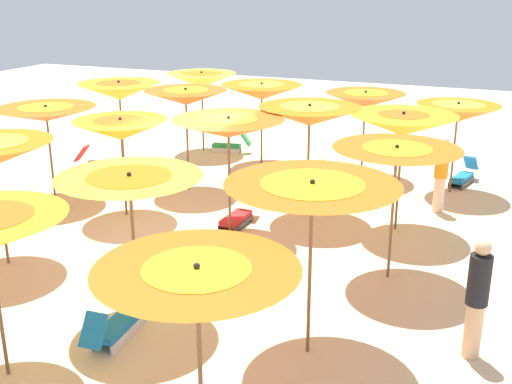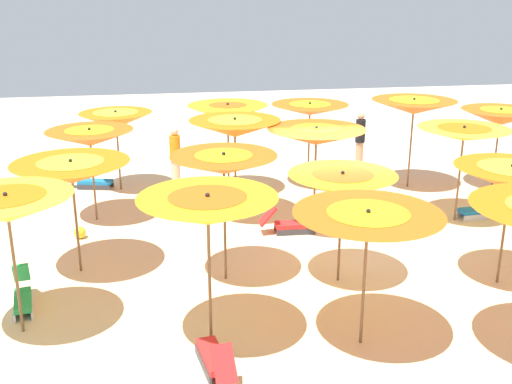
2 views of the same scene
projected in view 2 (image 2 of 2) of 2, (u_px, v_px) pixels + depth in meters
The scene contains 25 objects.
ground at pixel (338, 247), 13.44m from camera, with size 42.45×42.45×0.04m, color beige.
beach_umbrella_0 at pixel (7, 208), 9.46m from camera, with size 2.04×2.04×2.41m.
beach_umbrella_1 at pixel (208, 210), 9.12m from camera, with size 2.10×2.10×2.51m.
beach_umbrella_2 at pixel (368, 223), 9.16m from camera, with size 2.25×2.25×2.26m.
beach_umbrella_5 at pixel (71, 172), 11.64m from camera, with size 2.21×2.21×2.31m.
beach_umbrella_6 at pixel (224, 164), 11.24m from camera, with size 1.97×1.97×2.53m.
beach_umbrella_7 at pixel (342, 185), 11.29m from camera, with size 2.00×2.00×2.20m.
beach_umbrella_8 at pixel (511, 178), 11.15m from camera, with size 2.05×2.05×2.35m.
beach_umbrella_10 at pixel (90, 138), 14.37m from camera, with size 2.03×2.03×2.28m.
beach_umbrella_11 at pixel (235, 128), 14.43m from camera, with size 2.15×2.15×2.49m.
beach_umbrella_12 at pixel (316, 136), 13.66m from camera, with size 2.19×2.19×2.47m.
beach_umbrella_13 at pixel (464, 134), 14.32m from camera, with size 2.13×2.13×2.34m.
beach_umbrella_15 at pixel (116, 120), 16.64m from camera, with size 1.95×1.95×2.23m.
beach_umbrella_16 at pixel (228, 113), 16.28m from camera, with size 2.12×2.12×2.49m.
beach_umbrella_17 at pixel (310, 109), 16.94m from camera, with size 2.12×2.12×2.39m.
beach_umbrella_18 at pixel (414, 107), 16.79m from camera, with size 2.29×2.29×2.53m.
beach_umbrella_19 at pixel (500, 117), 16.80m from camera, with size 2.11×2.11×2.27m.
lounger_0 at pixel (91, 181), 17.28m from camera, with size 1.34×0.64×0.65m.
lounger_1 at pixel (290, 224), 14.14m from camera, with size 1.28×0.42×0.67m.
lounger_2 at pixel (215, 359), 9.00m from camera, with size 0.52×1.33×0.68m.
lounger_3 at pixel (482, 209), 15.08m from camera, with size 1.24×0.43×0.66m.
lounger_4 at pixel (23, 296), 10.82m from camera, with size 0.50×1.21×0.69m.
beachgoer_0 at pixel (360, 139), 19.09m from camera, with size 0.30×0.30×1.74m.
beachgoer_1 at pixel (175, 157), 17.12m from camera, with size 0.30×0.30×1.72m.
beach_ball at pixel (80, 232), 13.84m from camera, with size 0.27×0.27×0.27m, color yellow.
Camera 2 is at (-3.80, -11.91, 5.36)m, focal length 43.34 mm.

